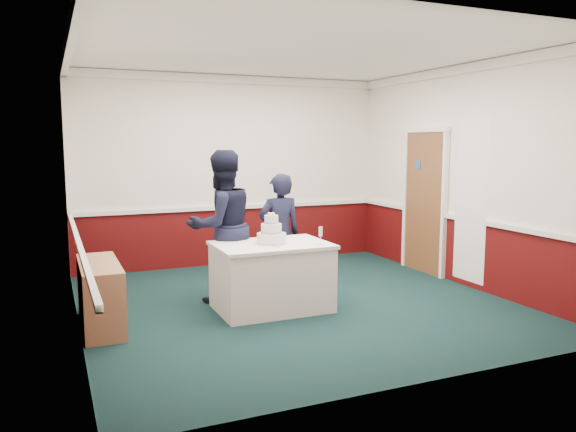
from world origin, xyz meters
name	(u,v)px	position (x,y,z in m)	size (l,w,h in m)	color
ground	(296,303)	(0.00, 0.00, 0.00)	(5.00, 5.00, 0.00)	#122D2D
room_shell	(283,142)	(0.08, 0.61, 1.97)	(5.00, 5.00, 3.00)	white
sideboard	(101,295)	(-2.28, 0.01, 0.35)	(0.41, 1.20, 0.70)	#AE7E54
cake_table	(272,276)	(-0.37, -0.11, 0.40)	(1.32, 0.92, 0.79)	white
wedding_cake	(271,234)	(-0.37, -0.11, 0.90)	(0.35, 0.35, 0.36)	white
cake_knife	(275,246)	(-0.40, -0.31, 0.79)	(0.01, 0.22, 0.01)	silver
champagne_flute	(321,233)	(0.13, -0.39, 0.93)	(0.05, 0.05, 0.21)	silver
person_man	(222,226)	(-0.79, 0.50, 0.93)	(0.91, 0.71, 1.87)	black
person_woman	(280,234)	(0.00, 0.55, 0.78)	(0.57, 0.37, 1.56)	black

